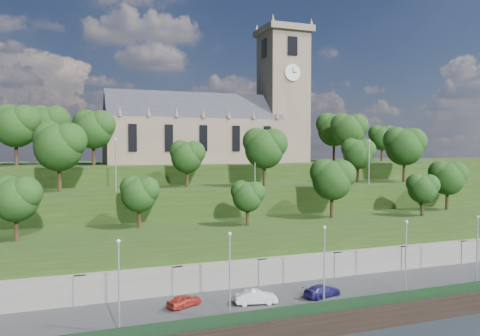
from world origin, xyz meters
name	(u,v)px	position (x,y,z in m)	size (l,w,h in m)	color
ground	(355,332)	(0.00, 0.00, 0.00)	(320.00, 320.00, 0.00)	black
promenade	(323,302)	(0.00, 6.00, 1.00)	(160.00, 12.00, 2.00)	#2D2D30
quay_wall	(355,321)	(0.00, -0.05, 1.10)	(160.00, 0.50, 2.20)	black
fence	(352,304)	(0.00, 0.60, 2.60)	(160.00, 0.10, 1.20)	black
retaining_wall	(298,275)	(0.00, 11.97, 2.50)	(160.00, 2.10, 5.00)	slate
embankment_lower	(277,252)	(0.00, 18.00, 4.00)	(160.00, 12.00, 8.00)	#1E3411
embankment_upper	(248,224)	(0.00, 29.00, 6.00)	(160.00, 10.00, 12.00)	#1E3411
hilltop	(209,200)	(0.00, 50.00, 7.50)	(160.00, 32.00, 15.00)	#1E3411
church	(219,123)	(0.79, 45.98, 22.52)	(38.60, 12.35, 27.60)	#6D5D4C
trees_lower	(304,184)	(4.16, 18.36, 12.95)	(67.09, 8.97, 8.33)	black
trees_upper	(266,147)	(2.50, 27.86, 17.95)	(61.78, 8.50, 9.41)	black
trees_hilltop	(213,127)	(-0.75, 44.87, 21.57)	(75.86, 16.50, 10.45)	black
lamp_posts_promenade	(324,260)	(-2.00, 2.50, 6.67)	(60.36, 0.36, 8.12)	#B2B2B7
lamp_posts_upper	(255,159)	(0.00, 26.00, 16.18)	(40.36, 0.36, 7.18)	#B2B2B7
car_left	(184,301)	(-15.23, 7.06, 2.63)	(1.48, 3.68, 1.25)	#9F251A
car_middle	(256,297)	(-8.19, 5.42, 2.71)	(1.51, 4.32, 1.42)	silver
car_right	(322,291)	(-0.69, 5.08, 2.64)	(1.79, 4.40, 1.28)	#1B1854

